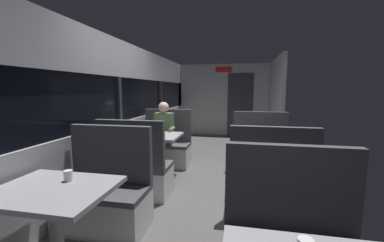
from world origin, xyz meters
The scene contains 14 objects.
ground_plane centered at (0.00, 0.00, -0.01)m, with size 3.30×9.20×0.02m, color #514F4C.
carriage_window_panel_left centered at (-1.45, 0.00, 1.11)m, with size 0.09×8.48×2.30m.
carriage_end_bulkhead centered at (0.06, 4.19, 1.14)m, with size 2.90×0.11×2.30m.
carriage_aisle_panel_right centered at (1.45, 3.00, 1.15)m, with size 0.08×2.40×2.30m, color #B2B2B7.
dining_table_near_window centered at (-0.89, -2.09, 0.64)m, with size 0.90×0.70×0.74m.
bench_near_window_facing_entry centered at (-0.89, -1.39, 0.33)m, with size 0.95×0.50×1.10m.
dining_table_mid_window centered at (-0.89, 0.11, 0.64)m, with size 0.90×0.70×0.74m.
bench_mid_window_facing_end centered at (-0.89, -0.59, 0.33)m, with size 0.95×0.50×1.10m.
bench_mid_window_facing_entry centered at (-0.89, 0.81, 0.33)m, with size 0.95×0.50×1.10m.
dining_table_rear_aisle centered at (0.89, -0.09, 0.64)m, with size 0.90×0.70×0.74m.
bench_rear_aisle_facing_end centered at (0.89, -0.79, 0.33)m, with size 0.95×0.50×1.10m.
bench_rear_aisle_facing_entry centered at (0.89, 0.61, 0.33)m, with size 0.95×0.50×1.10m.
seated_passenger centered at (-0.89, 0.74, 0.54)m, with size 0.47×0.55×1.26m.
coffee_cup_secondary centered at (-0.87, -1.94, 0.79)m, with size 0.07×0.07×0.09m.
Camera 1 is at (0.51, -3.60, 1.50)m, focal length 22.14 mm.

